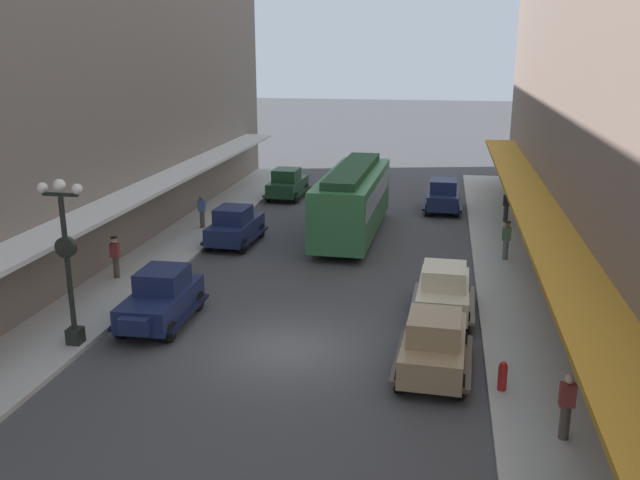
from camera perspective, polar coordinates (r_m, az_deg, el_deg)
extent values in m
plane|color=#424244|center=(21.41, -2.89, -9.02)|extent=(200.00, 200.00, 0.00)
cube|color=#B7B5AD|center=(24.09, -20.68, -6.96)|extent=(3.00, 60.00, 0.15)
cube|color=#B7B5AD|center=(21.11, 17.68, -9.96)|extent=(3.00, 60.00, 0.15)
cube|color=white|center=(23.48, -22.64, -0.19)|extent=(1.80, 54.00, 0.16)
cube|color=orange|center=(20.15, 20.07, -2.47)|extent=(1.80, 54.00, 0.16)
cube|color=#19234C|center=(39.06, 10.21, 3.46)|extent=(1.74, 3.92, 0.80)
cube|color=#19234C|center=(38.67, 10.26, 4.47)|extent=(1.46, 1.71, 0.70)
cube|color=#8C9EA8|center=(38.67, 10.26, 4.47)|extent=(1.38, 1.68, 0.42)
cube|color=#19234C|center=(41.14, 10.27, 4.16)|extent=(0.94, 0.37, 0.52)
cube|color=black|center=(39.15, 8.80, 3.07)|extent=(0.28, 3.51, 0.12)
cube|color=black|center=(39.14, 11.58, 2.93)|extent=(0.28, 3.51, 0.12)
cylinder|color=black|center=(40.50, 9.07, 3.38)|extent=(0.23, 0.68, 0.68)
cylinder|color=black|center=(40.49, 11.36, 3.26)|extent=(0.23, 0.68, 0.68)
cylinder|color=black|center=(37.84, 8.93, 2.49)|extent=(0.23, 0.68, 0.68)
cylinder|color=black|center=(37.83, 11.37, 2.37)|extent=(0.23, 0.68, 0.68)
cube|color=#19234C|center=(23.53, -13.11, -5.11)|extent=(1.76, 3.93, 0.80)
cube|color=#19234C|center=(23.49, -13.00, -3.19)|extent=(1.47, 1.72, 0.70)
cube|color=#8C9EA8|center=(23.49, -13.00, -3.19)|extent=(1.39, 1.69, 0.42)
cube|color=#19234C|center=(21.71, -15.24, -6.95)|extent=(0.94, 0.37, 0.52)
cube|color=black|center=(23.31, -10.89, -6.03)|extent=(0.29, 3.51, 0.12)
cube|color=black|center=(24.01, -15.17, -5.65)|extent=(0.29, 3.51, 0.12)
cylinder|color=black|center=(22.22, -12.43, -7.47)|extent=(0.23, 0.68, 0.68)
cylinder|color=black|center=(22.84, -16.23, -7.08)|extent=(0.23, 0.68, 0.68)
cylinder|color=black|center=(24.58, -10.11, -5.01)|extent=(0.23, 0.68, 0.68)
cylinder|color=black|center=(25.14, -13.60, -4.73)|extent=(0.23, 0.68, 0.68)
cube|color=#19234C|center=(32.21, -7.07, 0.93)|extent=(1.84, 3.96, 0.80)
cube|color=#19234C|center=(31.79, -7.26, 2.12)|extent=(1.50, 1.75, 0.70)
cube|color=#8C9EA8|center=(31.79, -7.26, 2.12)|extent=(1.43, 1.71, 0.42)
cube|color=#19234C|center=(34.15, -5.91, 1.92)|extent=(0.95, 0.39, 0.52)
cube|color=black|center=(32.61, -8.63, 0.47)|extent=(0.36, 3.52, 0.12)
cube|color=black|center=(32.00, -5.44, 0.28)|extent=(0.36, 3.52, 0.12)
cylinder|color=black|center=(33.82, -7.58, 0.93)|extent=(0.24, 0.69, 0.68)
cylinder|color=black|center=(33.32, -4.97, 0.78)|extent=(0.24, 0.69, 0.68)
cylinder|color=black|center=(31.36, -9.25, -0.34)|extent=(0.24, 0.69, 0.68)
cylinder|color=black|center=(30.82, -6.45, -0.52)|extent=(0.24, 0.69, 0.68)
cube|color=#193D23|center=(41.78, -2.72, 4.51)|extent=(1.86, 3.97, 0.80)
cube|color=#193D23|center=(41.40, -2.82, 5.46)|extent=(1.51, 1.76, 0.70)
cube|color=#8C9EA8|center=(41.40, -2.82, 5.46)|extent=(1.44, 1.72, 0.42)
cube|color=#193D23|center=(43.79, -1.98, 5.11)|extent=(0.95, 0.40, 0.52)
cube|color=black|center=(42.10, -3.96, 4.13)|extent=(0.38, 3.52, 0.12)
cube|color=black|center=(41.61, -1.44, 4.02)|extent=(0.38, 3.52, 0.12)
cylinder|color=black|center=(43.36, -3.27, 4.38)|extent=(0.25, 0.69, 0.68)
cylinder|color=black|center=(42.96, -1.19, 4.29)|extent=(0.25, 0.69, 0.68)
cylinder|color=black|center=(40.80, -4.31, 3.63)|extent=(0.25, 0.69, 0.68)
cylinder|color=black|center=(40.37, -2.11, 3.53)|extent=(0.25, 0.69, 0.68)
cube|color=beige|center=(24.06, 10.25, -4.47)|extent=(1.81, 3.95, 0.80)
cube|color=beige|center=(23.57, 10.32, -2.97)|extent=(1.49, 1.74, 0.70)
cube|color=#8C9EA8|center=(23.57, 10.32, -2.97)|extent=(1.41, 1.70, 0.42)
cube|color=beige|center=(26.05, 10.42, -2.75)|extent=(0.94, 0.39, 0.52)
cube|color=#6D6856|center=(24.20, 7.96, -5.04)|extent=(0.34, 3.52, 0.12)
cube|color=#6D6856|center=(24.18, 12.47, -5.30)|extent=(0.34, 3.52, 0.12)
cylinder|color=black|center=(25.50, 8.50, -4.15)|extent=(0.24, 0.69, 0.68)
cylinder|color=black|center=(25.48, 12.13, -4.36)|extent=(0.24, 0.69, 0.68)
cylinder|color=black|center=(22.96, 8.06, -6.45)|extent=(0.24, 0.69, 0.68)
cylinder|color=black|center=(22.93, 12.11, -6.69)|extent=(0.24, 0.69, 0.68)
cube|color=#997F5B|center=(19.89, 9.47, -8.91)|extent=(1.88, 3.97, 0.80)
cube|color=#997F5B|center=(19.36, 9.53, -7.20)|extent=(1.52, 1.77, 0.70)
cube|color=#8C9EA8|center=(19.36, 9.53, -7.20)|extent=(1.44, 1.73, 0.42)
cube|color=#997F5B|center=(21.83, 9.85, -6.48)|extent=(0.95, 0.40, 0.52)
cube|color=#4C3F2D|center=(20.09, 6.69, -9.54)|extent=(0.40, 3.52, 0.12)
cube|color=#4C3F2D|center=(20.01, 12.18, -9.92)|extent=(0.40, 3.52, 0.12)
cylinder|color=black|center=(21.35, 7.48, -8.22)|extent=(0.25, 0.69, 0.68)
cylinder|color=black|center=(21.28, 11.86, -8.51)|extent=(0.25, 0.69, 0.68)
cylinder|color=black|center=(18.90, 6.65, -11.55)|extent=(0.25, 0.69, 0.68)
cylinder|color=black|center=(18.83, 11.64, -11.90)|extent=(0.25, 0.69, 0.68)
cube|color=#33723F|center=(33.13, 2.74, 3.25)|extent=(2.74, 9.66, 2.70)
cube|color=#1C3F23|center=(32.82, 2.77, 5.86)|extent=(1.72, 8.68, 0.36)
cube|color=#8C9EA8|center=(33.03, 2.75, 4.05)|extent=(2.75, 8.89, 0.95)
cube|color=black|center=(36.26, 3.42, 1.84)|extent=(2.03, 1.25, 0.40)
cube|color=black|center=(30.77, 1.85, -0.72)|extent=(2.03, 1.25, 0.40)
cube|color=black|center=(22.58, -19.73, -7.52)|extent=(0.44, 0.44, 0.50)
cylinder|color=black|center=(21.79, -20.30, -1.83)|extent=(0.16, 0.16, 4.20)
cube|color=black|center=(21.27, -20.85, 3.57)|extent=(1.10, 0.10, 0.10)
sphere|color=white|center=(21.53, -22.15, 4.06)|extent=(0.32, 0.32, 0.32)
sphere|color=white|center=(20.96, -19.60, 4.02)|extent=(0.32, 0.32, 0.32)
sphere|color=white|center=(21.22, -20.92, 4.31)|extent=(0.36, 0.36, 0.36)
cylinder|color=black|center=(21.65, -20.43, -0.56)|extent=(0.64, 0.18, 0.64)
cylinder|color=silver|center=(21.73, -20.30, -0.49)|extent=(0.56, 0.02, 0.56)
cylinder|color=#B21E19|center=(19.19, 14.97, -11.03)|extent=(0.24, 0.24, 0.70)
sphere|color=#B21E19|center=(19.03, 15.05, -10.03)|extent=(0.20, 0.20, 0.20)
cylinder|color=#4C4238|center=(28.17, -16.62, -2.20)|extent=(0.24, 0.24, 0.85)
cube|color=maroon|center=(27.96, -16.74, -0.82)|extent=(0.36, 0.22, 0.56)
sphere|color=beige|center=(27.86, -16.80, -0.04)|extent=(0.22, 0.22, 0.22)
cylinder|color=black|center=(27.83, -16.82, 0.20)|extent=(0.28, 0.28, 0.04)
cylinder|color=#4C4238|center=(34.93, -9.79, 1.72)|extent=(0.24, 0.24, 0.85)
cube|color=#3F598C|center=(34.76, -9.84, 2.85)|extent=(0.36, 0.22, 0.56)
sphere|color=brown|center=(34.67, -9.87, 3.49)|extent=(0.22, 0.22, 0.22)
cylinder|color=#4C4238|center=(17.44, 19.73, -14.10)|extent=(0.24, 0.24, 0.85)
cube|color=maroon|center=(17.11, 19.95, -12.04)|extent=(0.36, 0.22, 0.56)
sphere|color=beige|center=(16.93, 20.08, -10.84)|extent=(0.22, 0.22, 0.22)
cylinder|color=#2D2D33|center=(36.89, 15.24, 2.15)|extent=(0.24, 0.24, 0.85)
cube|color=#26262D|center=(36.73, 15.32, 3.21)|extent=(0.36, 0.22, 0.56)
sphere|color=beige|center=(36.65, 15.36, 3.82)|extent=(0.22, 0.22, 0.22)
cylinder|color=black|center=(36.62, 15.38, 4.01)|extent=(0.28, 0.28, 0.04)
cylinder|color=slate|center=(30.36, 15.21, -0.78)|extent=(0.24, 0.24, 0.85)
cube|color=#4C724C|center=(30.18, 15.31, 0.50)|extent=(0.36, 0.22, 0.56)
sphere|color=#9E7051|center=(30.08, 15.36, 1.24)|extent=(0.22, 0.22, 0.22)
cylinder|color=black|center=(30.05, 15.38, 1.46)|extent=(0.28, 0.28, 0.04)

